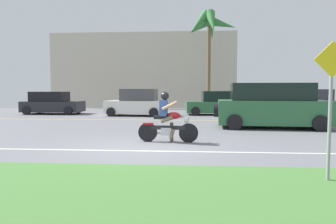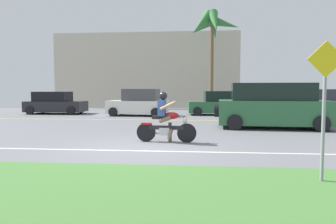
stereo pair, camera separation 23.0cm
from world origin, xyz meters
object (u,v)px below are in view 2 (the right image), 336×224
Objects in this scene: parked_car_2 at (219,104)px; suv_nearby at (273,106)px; parked_car_3 at (310,103)px; palm_tree_0 at (212,27)px; motorcyclist at (166,121)px; parked_car_0 at (55,103)px; parked_car_1 at (139,103)px; street_sign at (324,98)px.

suv_nearby is at bearing -75.88° from parked_car_2.
palm_tree_0 is (-6.32, 3.50, 5.69)m from parked_car_3.
suv_nearby reaches higher than parked_car_3.
suv_nearby is 8.75m from parked_car_3.
motorcyclist is 0.48× the size of parked_car_0.
suv_nearby reaches higher than parked_car_2.
palm_tree_0 reaches higher than motorcyclist.
suv_nearby is at bearing -40.40° from parked_car_1.
parked_car_1 is 11.24m from parked_car_3.
palm_tree_0 is at bearing 21.69° from parked_car_0.
street_sign reaches higher than parked_car_0.
parked_car_0 is 17.11m from parked_car_3.
street_sign is (1.11, -19.39, -4.96)m from palm_tree_0.
street_sign reaches higher than parked_car_3.
suv_nearby is 14.66m from parked_car_0.
palm_tree_0 is at bearing 82.34° from motorcyclist.
motorcyclist is 13.99m from parked_car_0.
motorcyclist is 5.83m from suv_nearby.
motorcyclist is 0.39× the size of suv_nearby.
parked_car_2 is at bearing 92.75° from street_sign.
parked_car_0 is (-12.93, 6.90, -0.23)m from suv_nearby.
parked_car_2 is 0.52× the size of palm_tree_0.
suv_nearby reaches higher than parked_car_1.
parked_car_2 is at bearing 12.91° from parked_car_1.
motorcyclist is at bearing -74.67° from parked_car_1.
motorcyclist is 11.36m from parked_car_2.
parked_car_1 is 0.87× the size of parked_car_3.
street_sign is (0.73, -15.27, 0.79)m from parked_car_2.
motorcyclist is 0.43× the size of parked_car_3.
parked_car_3 is at bearing 71.84° from street_sign.
parked_car_2 is at bearing 0.86° from parked_car_0.
palm_tree_0 is at bearing 93.29° from street_sign.
motorcyclist is 5.30m from street_sign.
street_sign reaches higher than parked_car_2.
parked_car_3 reaches higher than motorcyclist.
parked_car_2 is 15.31m from street_sign.
suv_nearby is 12.67m from palm_tree_0.
parked_car_1 is 1.55× the size of street_sign.
parked_car_3 is (11.09, 1.79, -0.00)m from parked_car_1.
parked_car_0 is 1.02× the size of parked_car_1.
parked_car_2 is (2.42, 11.10, 0.05)m from motorcyclist.
palm_tree_0 is (2.05, 15.22, 5.80)m from motorcyclist.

